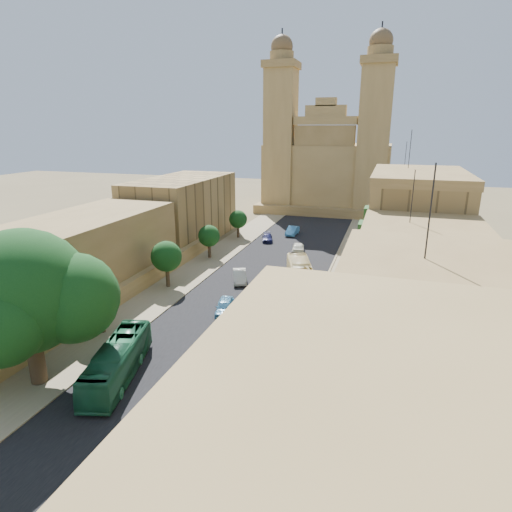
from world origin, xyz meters
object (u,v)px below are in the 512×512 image
Objects in this scene: street_tree_b at (166,257)px; car_white_b at (298,247)px; street_tree_a at (99,296)px; car_white_a at (240,276)px; olive_pickup at (277,308)px; car_blue_a at (225,307)px; bus_red_east at (290,330)px; pedestrian_a at (317,416)px; bus_green_north at (118,361)px; ficus_tree at (27,296)px; car_blue_b at (292,231)px; street_tree_c at (209,236)px; church at (328,166)px; car_dkblue at (267,238)px; street_tree_d at (238,219)px; pedestrian_c at (299,343)px; car_cream at (284,308)px; red_truck at (237,340)px; bus_cream_east at (301,275)px.

street_tree_b is 1.29× the size of car_white_b.
street_tree_a is 17.81m from car_white_a.
olive_pickup reaches higher than car_blue_a.
bus_red_east is 10.67m from pedestrian_a.
car_white_a is (1.65, 21.81, -0.63)m from bus_green_north.
ficus_tree is 25.61m from car_white_a.
car_blue_b is 2.55× the size of pedestrian_a.
ficus_tree is at bearing -88.93° from street_tree_c.
church is 9.23× the size of car_dkblue.
church is 3.98× the size of bus_red_east.
olive_pickup reaches higher than car_white_b.
bus_green_north is at bearing -105.91° from car_dkblue.
car_white_a is 1.03× the size of car_white_b.
church is at bearing 65.24° from car_white_a.
street_tree_d is 38.44m from pedestrian_c.
bus_green_north reaches higher than car_cream.
car_blue_b is (8.20, 16.47, -2.39)m from street_tree_c.
street_tree_c is (-10.00, -42.61, -6.40)m from church.
red_truck reaches higher than bus_green_north.
olive_pickup is at bearing -83.82° from bus_red_east.
street_tree_b reaches higher than street_tree_d.
ficus_tree is 44.14m from street_tree_d.
street_tree_a is at bearing -156.78° from car_blue_a.
olive_pickup is (14.00, 8.00, -2.63)m from street_tree_a.
pedestrian_a is at bearing -42.86° from street_tree_b.
car_blue_a reaches higher than car_cream.
church is 73.02m from bus_green_north.
street_tree_c is 0.48× the size of bus_green_north.
pedestrian_a is at bearing 91.82° from bus_red_east.
church reaches higher than bus_cream_east.
street_tree_d is at bearing 90.78° from ficus_tree.
car_white_a is at bearing 108.76° from red_truck.
bus_red_east is 34.14m from car_dkblue.
street_tree_d is 12.76m from car_white_b.
church is 65.78m from pedestrian_c.
car_blue_b is at bearing -93.41° from car_cream.
car_blue_b is (-4.63, 40.66, -0.63)m from red_truck.
car_blue_a is 1.07× the size of car_dkblue.
olive_pickup is (14.00, -16.00, -2.25)m from street_tree_c.
car_dkblue is 0.90× the size of car_blue_b.
street_tree_b is at bearing -65.09° from pedestrian_a.
ficus_tree is 1.24× the size of bus_red_east.
bus_cream_east reaches higher than car_blue_b.
car_white_a reaches higher than car_dkblue.
ficus_tree is at bearing -127.44° from car_white_a.
car_dkblue is (-4.73, -31.47, -8.94)m from church.
ficus_tree is 2.61× the size of car_white_a.
car_blue_a is at bearing 37.88° from street_tree_a.
street_tree_b reaches higher than olive_pickup.
red_truck is 1.30× the size of car_white_b.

